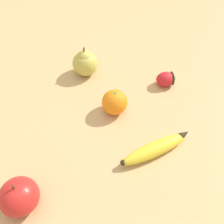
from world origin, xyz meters
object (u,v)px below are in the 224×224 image
object	(u,v)px
apple	(19,196)
orange	(115,102)
banana	(156,148)
strawberry	(167,79)
pear	(85,62)

from	to	relation	value
apple	orange	bearing A→B (deg)	-9.59
banana	orange	distance (m)	0.16
orange	apple	size ratio (longest dim) A/B	0.80
strawberry	apple	size ratio (longest dim) A/B	0.86
orange	pear	world-z (taller)	pear
banana	pear	size ratio (longest dim) A/B	1.74
orange	apple	xyz separation A→B (m)	(-0.32, 0.05, 0.00)
strawberry	apple	bearing A→B (deg)	-143.47
pear	apple	world-z (taller)	pear
apple	pear	bearing A→B (deg)	12.99
orange	pear	size ratio (longest dim) A/B	0.72
banana	strawberry	size ratio (longest dim) A/B	2.25
pear	apple	size ratio (longest dim) A/B	1.11
apple	strawberry	bearing A→B (deg)	-16.61
orange	strawberry	xyz separation A→B (m)	(0.16, -0.09, -0.01)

